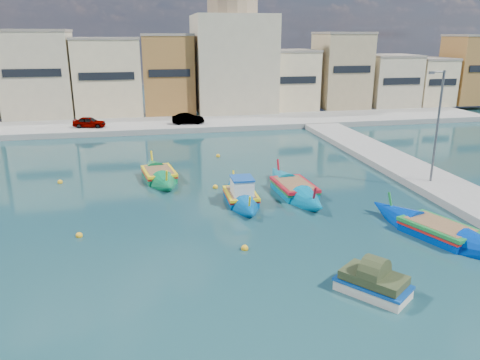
{
  "coord_description": "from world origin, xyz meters",
  "views": [
    {
      "loc": [
        -1.66,
        -21.64,
        10.2
      ],
      "look_at": [
        4.0,
        6.0,
        1.4
      ],
      "focal_mm": 35.0,
      "sensor_mm": 36.0,
      "label": 1
    }
  ],
  "objects_px": {
    "luzzu_blue_cabin": "(241,197)",
    "tender_near": "(373,284)",
    "quay_street_lamp": "(437,126)",
    "church_block": "(233,49)",
    "luzzu_blue_south": "(439,232)",
    "luzzu_green": "(159,176)",
    "luzzu_cyan_mid": "(294,190)"
  },
  "relations": [
    {
      "from": "luzzu_green",
      "to": "church_block",
      "type": "bearing_deg",
      "value": 68.88
    },
    {
      "from": "luzzu_green",
      "to": "luzzu_blue_south",
      "type": "distance_m",
      "value": 19.37
    },
    {
      "from": "church_block",
      "to": "luzzu_blue_south",
      "type": "height_order",
      "value": "church_block"
    },
    {
      "from": "luzzu_blue_cabin",
      "to": "luzzu_cyan_mid",
      "type": "xyz_separation_m",
      "value": [
        3.81,
        0.82,
        -0.04
      ]
    },
    {
      "from": "luzzu_green",
      "to": "tender_near",
      "type": "relative_size",
      "value": 2.54
    },
    {
      "from": "luzzu_cyan_mid",
      "to": "tender_near",
      "type": "relative_size",
      "value": 2.84
    },
    {
      "from": "church_block",
      "to": "luzzu_blue_south",
      "type": "xyz_separation_m",
      "value": [
        3.1,
        -41.6,
        -8.13
      ]
    },
    {
      "from": "quay_street_lamp",
      "to": "luzzu_blue_south",
      "type": "height_order",
      "value": "quay_street_lamp"
    },
    {
      "from": "quay_street_lamp",
      "to": "luzzu_blue_cabin",
      "type": "xyz_separation_m",
      "value": [
        -13.42,
        -0.18,
        -4.01
      ]
    },
    {
      "from": "luzzu_blue_south",
      "to": "luzzu_blue_cabin",
      "type": "bearing_deg",
      "value": 140.69
    },
    {
      "from": "luzzu_blue_cabin",
      "to": "luzzu_cyan_mid",
      "type": "height_order",
      "value": "luzzu_blue_cabin"
    },
    {
      "from": "luzzu_blue_cabin",
      "to": "tender_near",
      "type": "relative_size",
      "value": 2.29
    },
    {
      "from": "church_block",
      "to": "luzzu_blue_south",
      "type": "relative_size",
      "value": 2.02
    },
    {
      "from": "luzzu_blue_cabin",
      "to": "luzzu_blue_south",
      "type": "relative_size",
      "value": 0.79
    },
    {
      "from": "tender_near",
      "to": "luzzu_cyan_mid",
      "type": "bearing_deg",
      "value": 86.61
    },
    {
      "from": "luzzu_blue_cabin",
      "to": "tender_near",
      "type": "bearing_deg",
      "value": -75.66
    },
    {
      "from": "luzzu_blue_cabin",
      "to": "luzzu_cyan_mid",
      "type": "bearing_deg",
      "value": 12.09
    },
    {
      "from": "luzzu_blue_south",
      "to": "tender_near",
      "type": "distance_m",
      "value": 7.52
    },
    {
      "from": "quay_street_lamp",
      "to": "luzzu_green",
      "type": "xyz_separation_m",
      "value": [
        -18.34,
        5.79,
        -4.06
      ]
    },
    {
      "from": "quay_street_lamp",
      "to": "luzzu_cyan_mid",
      "type": "xyz_separation_m",
      "value": [
        -9.61,
        0.64,
        -4.05
      ]
    },
    {
      "from": "luzzu_blue_cabin",
      "to": "luzzu_cyan_mid",
      "type": "distance_m",
      "value": 3.89
    },
    {
      "from": "quay_street_lamp",
      "to": "tender_near",
      "type": "bearing_deg",
      "value": -130.56
    },
    {
      "from": "luzzu_cyan_mid",
      "to": "luzzu_green",
      "type": "relative_size",
      "value": 1.12
    },
    {
      "from": "quay_street_lamp",
      "to": "tender_near",
      "type": "relative_size",
      "value": 2.45
    },
    {
      "from": "quay_street_lamp",
      "to": "luzzu_blue_cabin",
      "type": "bearing_deg",
      "value": -179.25
    },
    {
      "from": "church_block",
      "to": "luzzu_blue_south",
      "type": "bearing_deg",
      "value": -85.74
    },
    {
      "from": "luzzu_blue_south",
      "to": "tender_near",
      "type": "xyz_separation_m",
      "value": [
        -6.02,
        -4.51,
        0.16
      ]
    },
    {
      "from": "church_block",
      "to": "luzzu_green",
      "type": "relative_size",
      "value": 2.3
    },
    {
      "from": "luzzu_blue_cabin",
      "to": "luzzu_blue_south",
      "type": "height_order",
      "value": "luzzu_blue_cabin"
    },
    {
      "from": "luzzu_cyan_mid",
      "to": "luzzu_blue_south",
      "type": "bearing_deg",
      "value": -57.43
    },
    {
      "from": "luzzu_green",
      "to": "luzzu_blue_south",
      "type": "relative_size",
      "value": 0.88
    },
    {
      "from": "luzzu_green",
      "to": "luzzu_cyan_mid",
      "type": "bearing_deg",
      "value": -30.55
    }
  ]
}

